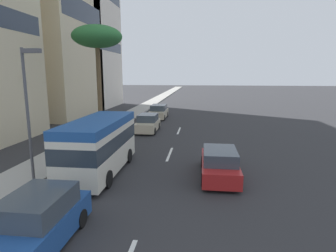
{
  "coord_description": "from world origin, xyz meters",
  "views": [
    {
      "loc": [
        -2.45,
        -2.02,
        5.33
      ],
      "look_at": [
        19.39,
        0.57,
        1.2
      ],
      "focal_mm": 29.8,
      "sensor_mm": 36.0,
      "label": 1
    }
  ],
  "objects_px": {
    "pedestrian_near_lamp": "(100,119)",
    "street_lamp": "(29,100)",
    "palm_tree": "(97,38)",
    "minibus_lead": "(99,144)",
    "car_second": "(148,123)",
    "car_third": "(159,112)",
    "car_fourth": "(219,164)",
    "car_fifth": "(36,223)"
  },
  "relations": [
    {
      "from": "pedestrian_near_lamp",
      "to": "street_lamp",
      "type": "relative_size",
      "value": 0.26
    },
    {
      "from": "palm_tree",
      "to": "minibus_lead",
      "type": "bearing_deg",
      "value": -160.22
    },
    {
      "from": "car_second",
      "to": "pedestrian_near_lamp",
      "type": "bearing_deg",
      "value": -89.04
    },
    {
      "from": "street_lamp",
      "to": "car_third",
      "type": "bearing_deg",
      "value": -7.99
    },
    {
      "from": "palm_tree",
      "to": "pedestrian_near_lamp",
      "type": "bearing_deg",
      "value": 23.26
    },
    {
      "from": "car_fourth",
      "to": "car_fifth",
      "type": "xyz_separation_m",
      "value": [
        -6.73,
        5.99,
        0.06
      ]
    },
    {
      "from": "car_fourth",
      "to": "car_fifth",
      "type": "distance_m",
      "value": 9.01
    },
    {
      "from": "minibus_lead",
      "to": "car_third",
      "type": "xyz_separation_m",
      "value": [
        19.19,
        -0.3,
        -0.86
      ]
    },
    {
      "from": "car_second",
      "to": "car_fourth",
      "type": "relative_size",
      "value": 0.91
    },
    {
      "from": "car_fifth",
      "to": "pedestrian_near_lamp",
      "type": "bearing_deg",
      "value": -165.87
    },
    {
      "from": "minibus_lead",
      "to": "car_fifth",
      "type": "bearing_deg",
      "value": 3.68
    },
    {
      "from": "minibus_lead",
      "to": "car_fifth",
      "type": "distance_m",
      "value": 6.73
    },
    {
      "from": "car_fifth",
      "to": "car_third",
      "type": "bearing_deg",
      "value": -179.72
    },
    {
      "from": "car_second",
      "to": "street_lamp",
      "type": "xyz_separation_m",
      "value": [
        -13.04,
        3.13,
        3.34
      ]
    },
    {
      "from": "car_fifth",
      "to": "pedestrian_near_lamp",
      "type": "relative_size",
      "value": 2.56
    },
    {
      "from": "minibus_lead",
      "to": "palm_tree",
      "type": "bearing_deg",
      "value": -160.22
    },
    {
      "from": "street_lamp",
      "to": "palm_tree",
      "type": "bearing_deg",
      "value": 5.23
    },
    {
      "from": "car_second",
      "to": "street_lamp",
      "type": "relative_size",
      "value": 0.65
    },
    {
      "from": "palm_tree",
      "to": "car_third",
      "type": "bearing_deg",
      "value": -25.02
    },
    {
      "from": "car_third",
      "to": "palm_tree",
      "type": "relative_size",
      "value": 0.5
    },
    {
      "from": "car_second",
      "to": "car_third",
      "type": "height_order",
      "value": "car_third"
    },
    {
      "from": "car_third",
      "to": "pedestrian_near_lamp",
      "type": "relative_size",
      "value": 2.82
    },
    {
      "from": "minibus_lead",
      "to": "car_third",
      "type": "relative_size",
      "value": 1.41
    },
    {
      "from": "car_second",
      "to": "palm_tree",
      "type": "relative_size",
      "value": 0.44
    },
    {
      "from": "minibus_lead",
      "to": "car_second",
      "type": "relative_size",
      "value": 1.62
    },
    {
      "from": "car_second",
      "to": "car_third",
      "type": "bearing_deg",
      "value": -178.7
    },
    {
      "from": "car_fifth",
      "to": "palm_tree",
      "type": "distance_m",
      "value": 19.21
    },
    {
      "from": "car_third",
      "to": "palm_tree",
      "type": "bearing_deg",
      "value": -25.02
    },
    {
      "from": "car_fourth",
      "to": "car_fifth",
      "type": "height_order",
      "value": "car_fifth"
    },
    {
      "from": "palm_tree",
      "to": "street_lamp",
      "type": "height_order",
      "value": "palm_tree"
    },
    {
      "from": "car_fourth",
      "to": "palm_tree",
      "type": "relative_size",
      "value": 0.48
    },
    {
      "from": "minibus_lead",
      "to": "car_fourth",
      "type": "distance_m",
      "value": 6.48
    },
    {
      "from": "minibus_lead",
      "to": "car_second",
      "type": "distance_m",
      "value": 11.27
    },
    {
      "from": "car_fifth",
      "to": "palm_tree",
      "type": "relative_size",
      "value": 0.46
    },
    {
      "from": "car_fourth",
      "to": "pedestrian_near_lamp",
      "type": "relative_size",
      "value": 2.69
    },
    {
      "from": "minibus_lead",
      "to": "car_second",
      "type": "height_order",
      "value": "minibus_lead"
    },
    {
      "from": "palm_tree",
      "to": "street_lamp",
      "type": "relative_size",
      "value": 1.47
    },
    {
      "from": "car_third",
      "to": "minibus_lead",
      "type": "bearing_deg",
      "value": -0.91
    },
    {
      "from": "car_second",
      "to": "pedestrian_near_lamp",
      "type": "height_order",
      "value": "pedestrian_near_lamp"
    },
    {
      "from": "minibus_lead",
      "to": "pedestrian_near_lamp",
      "type": "height_order",
      "value": "minibus_lead"
    },
    {
      "from": "car_second",
      "to": "palm_tree",
      "type": "xyz_separation_m",
      "value": [
        -0.75,
        4.25,
        7.62
      ]
    },
    {
      "from": "car_second",
      "to": "street_lamp",
      "type": "distance_m",
      "value": 13.82
    }
  ]
}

